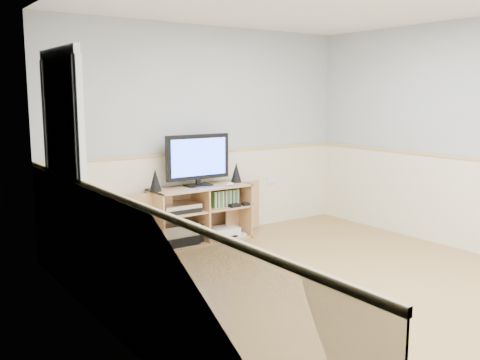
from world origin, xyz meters
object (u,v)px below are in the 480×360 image
media_cabinet (198,213)px  game_consoles (223,232)px  monitor (198,158)px  keyboard (210,187)px

media_cabinet → game_consoles: media_cabinet is taller
media_cabinet → monitor: size_ratio=2.28×
keyboard → game_consoles: bearing=37.8°
game_consoles → media_cabinet: bearing=167.7°
media_cabinet → monitor: (0.00, -0.01, 0.64)m
monitor → game_consoles: 0.96m
keyboard → media_cabinet: bearing=115.3°
media_cabinet → keyboard: (0.05, -0.19, 0.32)m
keyboard → monitor: bearing=115.7°
media_cabinet → monitor: 0.64m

